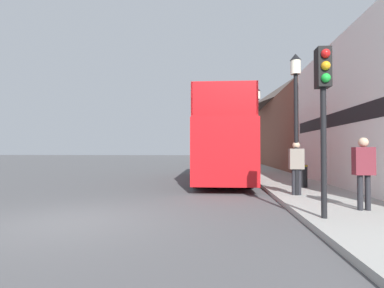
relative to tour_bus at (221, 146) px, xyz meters
The scene contains 11 objects.
ground_plane 12.41m from the tour_bus, 106.14° to the left, with size 144.00×144.00×0.00m, color #4C4C4F.
sidewalk 9.47m from the tour_bus, 70.83° to the left, with size 2.84×108.00×0.14m.
brick_terrace_rear 15.80m from the tour_bus, 61.35° to the left, with size 6.00×22.27×8.75m.
tour_bus is the anchor object (origin of this frame).
parked_car_ahead_of_bus 7.85m from the tour_bus, 86.27° to the left, with size 1.90×4.03×1.34m.
pedestrian_nearest 8.70m from the tour_bus, 67.68° to the right, with size 0.46×0.25×1.74m.
pedestrian_second 6.14m from the tour_bus, 67.46° to the right, with size 0.45×0.25×1.72m.
traffic_signal 9.26m from the tour_bus, 77.15° to the right, with size 0.28×0.42×3.62m.
lamp_post_nearest 6.31m from the tour_bus, 67.61° to the right, with size 0.35×0.35×4.56m.
lamp_post_second 3.28m from the tour_bus, 39.71° to the left, with size 0.35×0.35×5.03m.
litter_bin 4.82m from the tour_bus, 48.59° to the right, with size 0.48×0.48×0.87m.
Camera 1 is at (3.19, -6.31, 1.57)m, focal length 28.00 mm.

